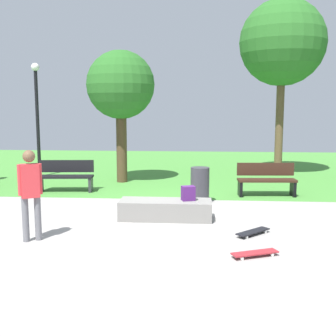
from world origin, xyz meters
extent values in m
plane|color=#9E9993|center=(0.00, 0.00, 0.00)|extent=(28.00, 28.00, 0.00)
cube|color=#478C38|center=(0.00, 7.70, 0.00)|extent=(26.60, 12.61, 0.01)
cube|color=gray|center=(0.27, -0.60, 0.21)|extent=(2.03, 0.70, 0.42)
cube|color=#4C1E66|center=(0.76, -0.57, 0.58)|extent=(0.33, 0.28, 0.32)
cylinder|color=slate|center=(-1.97, -2.27, 0.41)|extent=(0.12, 0.12, 0.82)
cylinder|color=slate|center=(-2.16, -2.38, 0.41)|extent=(0.12, 0.12, 0.82)
cube|color=red|center=(-2.07, -2.32, 1.13)|extent=(0.38, 0.33, 0.62)
cylinder|color=red|center=(-1.92, -2.24, 1.15)|extent=(0.09, 0.09, 0.57)
cylinder|color=red|center=(-2.21, -2.41, 1.15)|extent=(0.09, 0.09, 0.57)
sphere|color=brown|center=(-2.07, -2.32, 1.58)|extent=(0.22, 0.22, 0.22)
cube|color=black|center=(2.06, -1.66, 0.07)|extent=(0.72, 0.70, 0.02)
cylinder|color=silver|center=(1.91, -1.91, 0.03)|extent=(0.06, 0.06, 0.06)
cylinder|color=silver|center=(1.80, -1.79, 0.03)|extent=(0.06, 0.06, 0.06)
cylinder|color=silver|center=(2.31, -1.52, 0.03)|extent=(0.06, 0.06, 0.06)
cylinder|color=silver|center=(2.20, -1.41, 0.03)|extent=(0.06, 0.06, 0.06)
cube|color=#A5262D|center=(1.94, -2.87, 0.07)|extent=(0.82, 0.49, 0.02)
cylinder|color=silver|center=(1.71, -3.05, 0.03)|extent=(0.06, 0.05, 0.06)
cylinder|color=silver|center=(1.65, -2.91, 0.03)|extent=(0.06, 0.05, 0.06)
cylinder|color=silver|center=(2.23, -2.84, 0.03)|extent=(0.06, 0.05, 0.06)
cylinder|color=silver|center=(2.17, -2.69, 0.03)|extent=(0.06, 0.05, 0.06)
cube|color=black|center=(-2.90, 2.20, 0.45)|extent=(1.63, 0.58, 0.06)
cube|color=black|center=(-2.92, 2.42, 0.73)|extent=(1.60, 0.21, 0.36)
cube|color=#2D2D33|center=(-2.17, 2.27, 0.23)|extent=(0.12, 0.40, 0.45)
cube|color=#2D2D33|center=(-3.64, 2.14, 0.23)|extent=(0.12, 0.40, 0.45)
cube|color=#331E14|center=(2.87, 2.03, 0.45)|extent=(1.63, 0.55, 0.06)
cube|color=#331E14|center=(2.86, 2.25, 0.73)|extent=(1.60, 0.17, 0.36)
cube|color=black|center=(3.61, 2.08, 0.23)|extent=(0.11, 0.40, 0.45)
cube|color=black|center=(2.14, 1.98, 0.23)|extent=(0.11, 0.40, 0.45)
cylinder|color=brown|center=(3.88, 5.92, 1.91)|extent=(0.28, 0.28, 3.82)
sphere|color=#286623|center=(3.88, 5.92, 4.72)|extent=(3.03, 3.03, 3.03)
cylinder|color=#4C3823|center=(-1.56, 3.98, 1.26)|extent=(0.34, 0.34, 2.52)
sphere|color=#286623|center=(-1.56, 3.98, 3.18)|extent=(2.20, 2.20, 2.20)
cylinder|color=black|center=(-4.73, 4.90, 1.86)|extent=(0.12, 0.12, 3.73)
sphere|color=silver|center=(-4.73, 4.90, 3.85)|extent=(0.28, 0.28, 0.28)
cylinder|color=#333338|center=(1.02, 1.04, 0.47)|extent=(0.48, 0.48, 0.93)
camera|label=1|loc=(1.01, -9.63, 2.44)|focal=44.91mm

